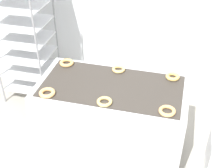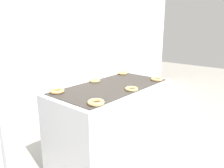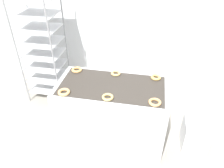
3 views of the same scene
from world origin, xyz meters
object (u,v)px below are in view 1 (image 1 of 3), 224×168
object	(u,v)px
fryer_machine	(112,122)
donut_far_center	(118,69)
donut_near_center	(104,102)
donut_near_right	(167,111)
baking_rack_cart	(24,31)
donut_far_left	(67,63)
donut_far_right	(173,77)
donut_near_left	(47,93)

from	to	relation	value
fryer_machine	donut_far_center	world-z (taller)	donut_far_center
donut_near_center	donut_near_right	xyz separation A→B (m)	(0.55, 0.01, 0.00)
baking_rack_cart	donut_near_center	size ratio (longest dim) A/B	13.72
fryer_machine	donut_far_left	xyz separation A→B (m)	(-0.55, 0.26, 0.48)
donut_far_right	donut_near_center	bearing A→B (deg)	-135.45
donut_far_left	donut_far_right	distance (m)	1.10
donut_near_left	donut_near_center	bearing A→B (deg)	0.82
donut_near_left	donut_far_center	bearing A→B (deg)	45.66
donut_far_left	donut_near_left	bearing A→B (deg)	-88.38
donut_far_left	baking_rack_cart	bearing A→B (deg)	143.89
donut_far_center	donut_far_right	distance (m)	0.55
donut_far_center	donut_far_right	world-z (taller)	donut_far_right
donut_near_left	fryer_machine	bearing A→B (deg)	27.07
baking_rack_cart	donut_near_right	size ratio (longest dim) A/B	12.95
donut_near_right	donut_near_left	bearing A→B (deg)	-179.16
donut_near_right	donut_far_left	size ratio (longest dim) A/B	0.99
baking_rack_cart	donut_near_center	world-z (taller)	baking_rack_cart
baking_rack_cart	donut_near_center	distance (m)	1.72
donut_near_center	donut_far_right	distance (m)	0.77
baking_rack_cart	donut_far_right	size ratio (longest dim) A/B	13.80
baking_rack_cart	donut_far_center	distance (m)	1.44
fryer_machine	donut_near_center	xyz separation A→B (m)	(-0.00, -0.27, 0.48)
donut_near_left	donut_near_right	distance (m)	1.08
donut_near_left	donut_far_left	distance (m)	0.53
donut_near_right	donut_far_right	size ratio (longest dim) A/B	1.07
fryer_machine	donut_far_right	distance (m)	0.78
donut_far_center	donut_far_right	bearing A→B (deg)	-0.37
fryer_machine	baking_rack_cart	xyz separation A→B (m)	(-1.34, 0.83, 0.49)
donut_near_left	donut_far_left	bearing A→B (deg)	91.62
fryer_machine	donut_far_right	size ratio (longest dim) A/B	10.53
donut_far_right	donut_near_right	bearing A→B (deg)	-89.73
fryer_machine	donut_near_left	bearing A→B (deg)	-152.93
donut_near_center	donut_far_center	bearing A→B (deg)	89.95
donut_near_right	donut_far_center	xyz separation A→B (m)	(-0.55, 0.53, -0.00)
donut_near_left	donut_far_left	world-z (taller)	same
baking_rack_cart	donut_near_left	xyz separation A→B (m)	(0.80, -1.10, -0.01)
donut_near_left	donut_near_center	size ratio (longest dim) A/B	1.08
baking_rack_cart	donut_far_right	bearing A→B (deg)	-16.53
fryer_machine	donut_near_right	xyz separation A→B (m)	(0.55, -0.26, 0.48)
baking_rack_cart	donut_near_right	distance (m)	2.17
donut_near_left	donut_far_right	distance (m)	1.21
donut_near_left	donut_far_center	distance (m)	0.77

